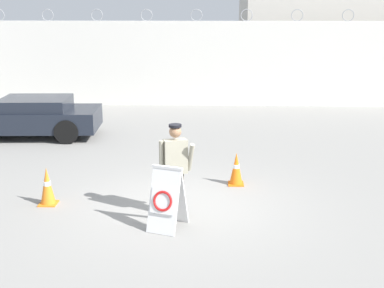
{
  "coord_description": "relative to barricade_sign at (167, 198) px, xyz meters",
  "views": [
    {
      "loc": [
        0.61,
        -10.25,
        4.05
      ],
      "look_at": [
        0.17,
        1.7,
        0.87
      ],
      "focal_mm": 50.0,
      "sensor_mm": 36.0,
      "label": 1
    }
  ],
  "objects": [
    {
      "name": "ground_plane",
      "position": [
        0.18,
        1.09,
        -0.59
      ],
      "size": [
        90.0,
        90.0,
        0.0
      ],
      "primitive_type": "plane",
      "color": "gray"
    },
    {
      "name": "barricade_sign",
      "position": [
        0.0,
        0.0,
        0.0
      ],
      "size": [
        0.76,
        0.87,
        1.19
      ],
      "rotation": [
        0.0,
        0.0,
        -0.34
      ],
      "color": "white",
      "rests_on": "ground_plane"
    },
    {
      "name": "security_guard",
      "position": [
        0.12,
        0.65,
        0.43
      ],
      "size": [
        0.69,
        0.36,
        1.82
      ],
      "rotation": [
        0.0,
        0.0,
        0.32
      ],
      "color": "#514C42",
      "rests_on": "ground_plane"
    },
    {
      "name": "traffic_cone_near",
      "position": [
        1.38,
        2.5,
        -0.22
      ],
      "size": [
        0.35,
        0.35,
        0.75
      ],
      "color": "orange",
      "rests_on": "ground_plane"
    },
    {
      "name": "building_block",
      "position": [
        7.0,
        18.13,
        2.46
      ],
      "size": [
        9.38,
        7.61,
        6.11
      ],
      "color": "beige",
      "rests_on": "ground_plane"
    },
    {
      "name": "traffic_cone_mid",
      "position": [
        -2.56,
        1.11,
        -0.2
      ],
      "size": [
        0.36,
        0.36,
        0.79
      ],
      "color": "orange",
      "rests_on": "ground_plane"
    },
    {
      "name": "parked_car_front_coupe",
      "position": [
        -4.77,
        6.78,
        0.05
      ],
      "size": [
        4.32,
        2.11,
        1.22
      ],
      "rotation": [
        0.0,
        0.0,
        3.19
      ],
      "color": "black",
      "rests_on": "ground_plane"
    },
    {
      "name": "perimeter_wall",
      "position": [
        0.18,
        12.24,
        1.08
      ],
      "size": [
        36.0,
        0.3,
        3.79
      ],
      "color": "silver",
      "rests_on": "ground_plane"
    }
  ]
}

